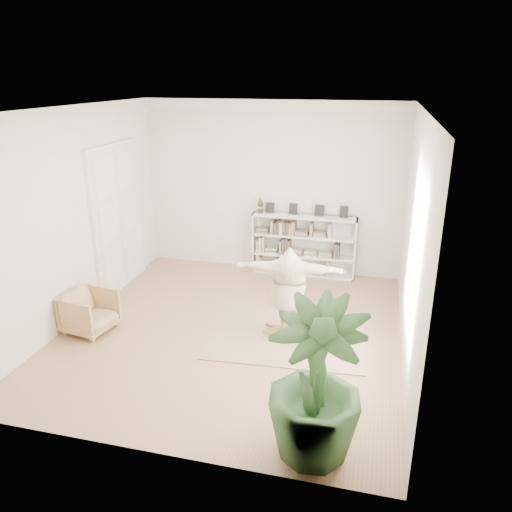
{
  "coord_description": "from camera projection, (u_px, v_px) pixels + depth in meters",
  "views": [
    {
      "loc": [
        2.23,
        -7.15,
        4.07
      ],
      "look_at": [
        0.32,
        0.4,
        1.22
      ],
      "focal_mm": 35.0,
      "sensor_mm": 36.0,
      "label": 1
    }
  ],
  "objects": [
    {
      "name": "floor",
      "position": [
        232.0,
        330.0,
        8.42
      ],
      "size": [
        6.0,
        6.0,
        0.0
      ],
      "primitive_type": "plane",
      "color": "#9B6F50",
      "rests_on": "ground"
    },
    {
      "name": "person",
      "position": [
        289.0,
        288.0,
        7.96
      ],
      "size": [
        1.81,
        0.6,
        1.45
      ],
      "primitive_type": "imported",
      "rotation": [
        0.0,
        0.0,
        3.21
      ],
      "color": "#C9B396",
      "rests_on": "rocker_board"
    },
    {
      "name": "rocker_board",
      "position": [
        288.0,
        331.0,
        8.23
      ],
      "size": [
        0.56,
        0.36,
        0.11
      ],
      "rotation": [
        0.0,
        0.0,
        0.07
      ],
      "color": "brown",
      "rests_on": "rug"
    },
    {
      "name": "bookshelf",
      "position": [
        303.0,
        246.0,
        10.6
      ],
      "size": [
        2.2,
        0.35,
        1.64
      ],
      "color": "silver",
      "rests_on": "floor"
    },
    {
      "name": "armchair",
      "position": [
        89.0,
        312.0,
        8.3
      ],
      "size": [
        0.88,
        0.86,
        0.69
      ],
      "primitive_type": "imported",
      "rotation": [
        0.0,
        0.0,
        1.4
      ],
      "color": "tan",
      "rests_on": "floor"
    },
    {
      "name": "doors",
      "position": [
        118.0,
        219.0,
        9.75
      ],
      "size": [
        0.09,
        1.78,
        2.92
      ],
      "color": "white",
      "rests_on": "floor"
    },
    {
      "name": "rug",
      "position": [
        288.0,
        335.0,
        8.26
      ],
      "size": [
        2.63,
        2.16,
        0.02
      ],
      "primitive_type": "cube",
      "rotation": [
        0.0,
        0.0,
        0.07
      ],
      "color": "tan",
      "rests_on": "floor"
    },
    {
      "name": "room_shell",
      "position": [
        272.0,
        104.0,
        9.9
      ],
      "size": [
        6.0,
        6.0,
        6.0
      ],
      "color": "silver",
      "rests_on": "floor"
    },
    {
      "name": "houseplant",
      "position": [
        315.0,
        382.0,
        5.38
      ],
      "size": [
        1.2,
        1.2,
        1.89
      ],
      "primitive_type": "imported",
      "rotation": [
        0.0,
        0.0,
        -0.15
      ],
      "color": "#2D5128",
      "rests_on": "floor"
    }
  ]
}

